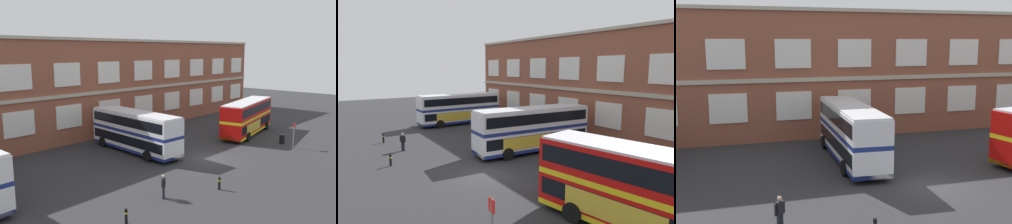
% 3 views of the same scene
% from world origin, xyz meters
% --- Properties ---
extents(ground_plane, '(120.00, 120.00, 0.00)m').
position_xyz_m(ground_plane, '(0.00, 2.00, 0.00)').
color(ground_plane, '#2B2B2D').
extents(brick_terminal_building, '(54.67, 8.19, 11.40)m').
position_xyz_m(brick_terminal_building, '(2.13, 17.98, 5.55)').
color(brick_terminal_building, brown).
rests_on(brick_terminal_building, ground).
extents(double_decker_middle, '(3.32, 11.13, 4.07)m').
position_xyz_m(double_decker_middle, '(-3.17, 6.78, 2.15)').
color(double_decker_middle, silver).
rests_on(double_decker_middle, ground).
extents(waiting_passenger, '(0.57, 0.46, 1.70)m').
position_xyz_m(waiting_passenger, '(-9.72, -3.23, 0.93)').
color(waiting_passenger, black).
rests_on(waiting_passenger, ground).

